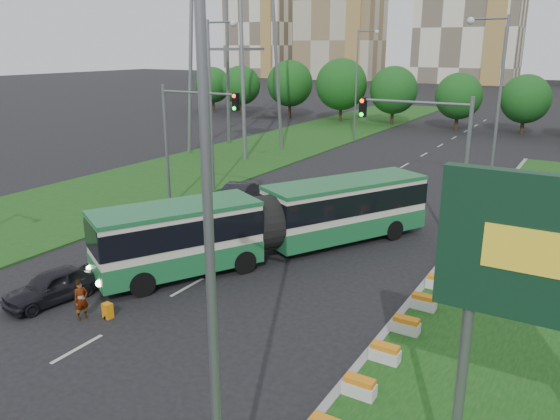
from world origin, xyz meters
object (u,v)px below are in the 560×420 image
Objects in this scene: traffic_mast_left at (185,129)px; pedestrian at (81,300)px; shopping_trolley at (108,311)px; traffic_mast_median at (434,149)px; car_left_far at (237,196)px; articulated_bus at (270,220)px; car_left_near at (53,286)px.

traffic_mast_left is 4.97× the size of pedestrian.
pedestrian reaches higher than shopping_trolley.
traffic_mast_left is (-15.16, -1.00, 0.00)m from traffic_mast_median.
car_left_far is (2.08, 2.37, -4.58)m from traffic_mast_left.
articulated_bus is 10.64m from car_left_near.
car_left_far is 16.15m from pedestrian.
traffic_mast_left is 15.24m from pedestrian.
car_left_far is at bearing 48.71° from traffic_mast_left.
traffic_mast_median is 13.92m from car_left_far.
traffic_mast_median reaches higher than car_left_far.
traffic_mast_left reaches higher than car_left_near.
pedestrian is at bearing -91.06° from car_left_far.
shopping_trolley is at bearing 11.12° from car_left_near.
shopping_trolley is at bearing -62.91° from traffic_mast_left.
traffic_mast_median is 13.05× the size of shopping_trolley.
shopping_trolley is at bearing -87.81° from car_left_far.
car_left_far is (-6.27, 5.91, -1.03)m from articulated_bus.
pedestrian is (-9.40, -14.36, -4.54)m from traffic_mast_median.
pedestrian reaches higher than car_left_near.
car_left_near is 15.34m from car_left_far.
car_left_near is (-4.91, -9.37, -1.12)m from articulated_bus.
traffic_mast_left is at bearing 36.90° from pedestrian.
car_left_near is (-11.71, -13.90, -4.67)m from traffic_mast_median.
car_left_far is 15.83m from shopping_trolley.
car_left_far is at bearing 104.42° from car_left_near.
traffic_mast_left is 13.05× the size of shopping_trolley.
traffic_mast_left is 1.99× the size of car_left_near.
traffic_mast_median is 8.91m from articulated_bus.
traffic_mast_median is at bearing -19.63° from pedestrian.
traffic_mast_left is at bearing 124.76° from shopping_trolley.
articulated_bus reaches higher than shopping_trolley.
traffic_mast_median is 1.99× the size of car_left_near.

